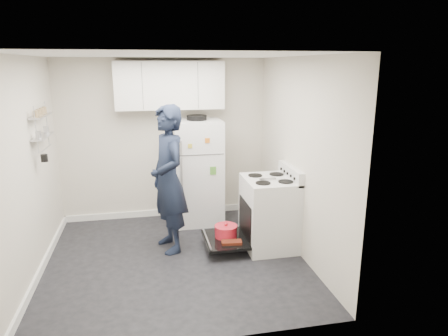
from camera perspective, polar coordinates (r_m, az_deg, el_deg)
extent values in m
cube|color=black|center=(5.23, -6.95, -12.84)|extent=(3.20, 3.20, 0.01)
cube|color=white|center=(4.65, -7.93, 15.68)|extent=(3.20, 3.20, 0.01)
cube|color=beige|center=(6.35, -8.51, 3.98)|extent=(3.20, 0.01, 2.50)
cube|color=beige|center=(3.26, -5.25, -6.10)|extent=(3.20, 0.01, 2.50)
cube|color=beige|center=(4.95, -26.21, -0.38)|extent=(0.01, 3.20, 2.50)
cube|color=beige|center=(5.15, 10.64, 1.42)|extent=(0.01, 3.20, 2.50)
cube|color=white|center=(5.35, -24.59, -12.89)|extent=(0.03, 3.20, 0.10)
cube|color=white|center=(6.66, -8.12, -6.24)|extent=(3.20, 0.03, 0.10)
cube|color=silver|center=(5.41, 6.43, -6.55)|extent=(0.65, 0.76, 0.92)
cube|color=black|center=(5.41, 5.71, -7.20)|extent=(0.53, 0.60, 0.52)
cube|color=orange|center=(5.49, 8.42, -6.95)|extent=(0.02, 0.56, 0.46)
cylinder|color=black|center=(5.49, 6.16, -8.90)|extent=(0.34, 0.34, 0.02)
cube|color=silver|center=(5.33, 9.52, -0.75)|extent=(0.08, 0.76, 0.18)
cube|color=silver|center=(5.25, 6.58, -1.71)|extent=(0.65, 0.76, 0.03)
cube|color=#B2B2B7|center=(5.18, 6.24, -1.52)|extent=(0.22, 0.03, 0.01)
cube|color=black|center=(5.38, 0.15, -10.18)|extent=(0.55, 0.70, 0.03)
cylinder|color=#B2B2B7|center=(5.33, -2.47, -10.02)|extent=(0.02, 0.66, 0.02)
cylinder|color=red|center=(5.40, 0.27, -9.09)|extent=(0.30, 0.30, 0.14)
cylinder|color=red|center=(5.37, 0.27, -8.32)|extent=(0.31, 0.31, 0.02)
sphere|color=red|center=(5.36, 0.27, -8.05)|extent=(0.04, 0.04, 0.04)
cube|color=maroon|center=(5.22, 1.09, -10.57)|extent=(0.27, 0.16, 0.04)
cube|color=maroon|center=(5.62, 0.09, -8.68)|extent=(0.28, 0.17, 0.04)
cube|color=white|center=(6.15, -3.79, -0.54)|extent=(0.72, 0.70, 1.60)
cube|color=#4C4C4C|center=(5.73, -3.37, 1.88)|extent=(0.68, 0.01, 0.01)
cube|color=#B2B2B7|center=(5.66, -6.17, 2.89)|extent=(0.03, 0.03, 0.20)
cube|color=#B2B2B7|center=(5.76, -6.06, -1.20)|extent=(0.03, 0.03, 0.55)
cylinder|color=black|center=(5.99, -3.93, 7.19)|extent=(0.30, 0.30, 0.07)
cube|color=gold|center=(5.68, -4.88, 3.15)|extent=(0.06, 0.01, 0.06)
cube|color=#539A33|center=(5.81, -1.57, -0.39)|extent=(0.09, 0.01, 0.12)
cube|color=orange|center=(5.70, -2.39, 3.95)|extent=(0.07, 0.01, 0.07)
cube|color=silver|center=(6.09, -7.76, 11.63)|extent=(1.60, 0.33, 0.70)
cube|color=#B2B2B7|center=(5.31, -24.73, 6.77)|extent=(0.14, 0.60, 0.02)
cube|color=#B2B2B7|center=(5.34, -24.45, 4.12)|extent=(0.14, 0.60, 0.02)
cylinder|color=black|center=(5.21, -24.28, 1.31)|extent=(0.08, 0.08, 0.09)
imported|color=black|center=(5.19, -7.95, -1.65)|extent=(0.63, 0.80, 1.92)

